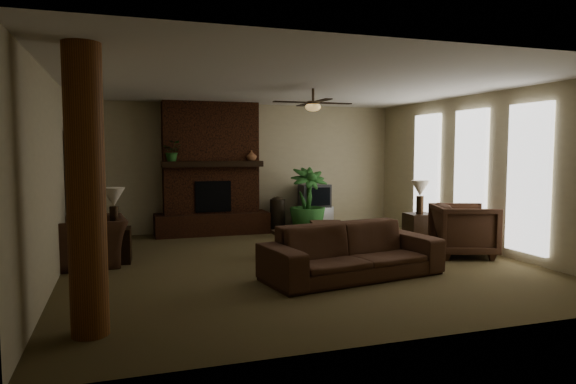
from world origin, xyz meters
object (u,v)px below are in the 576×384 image
object	(u,v)px
sofa	(352,242)
tv_stand	(313,218)
log_column	(86,192)
lamp_left	(114,200)
armchair_right	(464,227)
side_table_left	(115,245)
armchair_left	(92,233)
lamp_right	(420,191)
coffee_table	(310,234)
side_table_right	(419,227)
ottoman	(327,232)
floor_plant	(308,216)
floor_vase	(278,211)

from	to	relation	value
sofa	tv_stand	xyz separation A→B (m)	(1.05, 4.30, -0.25)
log_column	lamp_left	size ratio (longest dim) A/B	4.31
sofa	armchair_right	distance (m)	2.52
log_column	side_table_left	bearing A→B (deg)	86.61
armchair_left	lamp_left	size ratio (longest dim) A/B	1.75
sofa	lamp_right	distance (m)	3.29
sofa	coffee_table	distance (m)	1.54
sofa	side_table_right	xyz separation A→B (m)	(2.47, 2.16, -0.23)
ottoman	coffee_table	bearing A→B (deg)	-125.42
floor_plant	side_table_left	size ratio (longest dim) A/B	2.59
ottoman	tv_stand	size ratio (longest dim) A/B	0.71
log_column	armchair_right	xyz separation A→B (m)	(5.81, 1.98, -0.91)
armchair_right	floor_vase	world-z (taller)	armchair_right
side_table_left	lamp_right	bearing A→B (deg)	0.74
lamp_left	sofa	bearing A→B (deg)	-32.94
tv_stand	ottoman	bearing A→B (deg)	-123.96
side_table_right	lamp_right	size ratio (longest dim) A/B	0.85
tv_stand	floor_vase	xyz separation A→B (m)	(-0.84, -0.00, 0.18)
log_column	ottoman	xyz separation A→B (m)	(4.10, 3.86, -1.20)
lamp_left	armchair_right	bearing A→B (deg)	-13.47
side_table_right	armchair_right	bearing A→B (deg)	-92.19
log_column	coffee_table	world-z (taller)	log_column
log_column	lamp_right	xyz separation A→B (m)	(5.85, 3.38, -0.40)
coffee_table	floor_plant	world-z (taller)	floor_plant
log_column	floor_plant	bearing A→B (deg)	50.10
armchair_left	armchair_right	xyz separation A→B (m)	(5.95, -1.31, -0.01)
armchair_left	floor_vase	distance (m)	4.37
armchair_left	side_table_right	distance (m)	6.01
tv_stand	side_table_left	xyz separation A→B (m)	(-4.25, -2.24, 0.03)
lamp_left	floor_vase	bearing A→B (deg)	33.19
tv_stand	lamp_left	world-z (taller)	lamp_left
side_table_left	side_table_right	distance (m)	5.67
armchair_right	ottoman	bearing A→B (deg)	61.83
log_column	floor_vase	size ratio (longest dim) A/B	3.64
sofa	side_table_right	world-z (taller)	sofa
armchair_right	ottoman	world-z (taller)	armchair_right
sofa	armchair_left	bearing A→B (deg)	140.59
armchair_left	armchair_right	bearing A→B (deg)	72.19
side_table_right	side_table_left	bearing A→B (deg)	-178.97
log_column	sofa	distance (m)	3.73
coffee_table	ottoman	bearing A→B (deg)	54.58
sofa	floor_vase	xyz separation A→B (m)	(0.21, 4.30, -0.07)
ottoman	log_column	bearing A→B (deg)	-136.75
armchair_left	side_table_left	xyz separation A→B (m)	(0.33, 0.03, -0.22)
armchair_left	tv_stand	xyz separation A→B (m)	(4.58, 2.26, -0.25)
sofa	ottoman	bearing A→B (deg)	65.39
floor_plant	lamp_left	world-z (taller)	lamp_left
ottoman	armchair_right	bearing A→B (deg)	-47.79
armchair_right	coffee_table	bearing A→B (deg)	91.47
coffee_table	tv_stand	xyz separation A→B (m)	(1.11, 2.76, -0.12)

